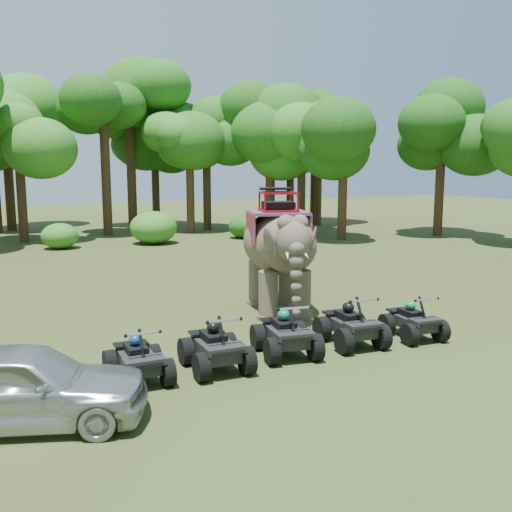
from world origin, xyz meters
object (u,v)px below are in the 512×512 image
at_px(atv_0, 138,353).
at_px(atv_1, 216,341).
at_px(parked_car, 22,385).
at_px(elephant, 278,251).
at_px(atv_2, 286,328).
at_px(atv_3, 351,319).
at_px(atv_4, 413,316).

relative_size(atv_0, atv_1, 0.93).
bearing_deg(parked_car, elephant, -36.74).
relative_size(atv_0, atv_2, 0.92).
height_order(parked_car, atv_2, parked_car).
xyz_separation_m(atv_0, atv_2, (3.47, 0.22, 0.05)).
xyz_separation_m(atv_0, atv_3, (5.26, 0.22, 0.05)).
relative_size(parked_car, atv_0, 2.61).
bearing_deg(parked_car, atv_1, -54.80).
distance_m(atv_0, atv_2, 3.48).
distance_m(atv_1, atv_3, 3.60).
bearing_deg(parked_car, atv_4, -63.92).
xyz_separation_m(parked_car, atv_4, (9.21, 1.22, -0.13)).
bearing_deg(atv_2, atv_4, 5.44).
bearing_deg(atv_1, atv_2, 8.10).
xyz_separation_m(parked_car, atv_1, (3.87, 1.16, -0.08)).
xyz_separation_m(elephant, atv_2, (-1.66, -3.69, -1.19)).
height_order(atv_3, atv_4, atv_3).
xyz_separation_m(atv_0, atv_1, (1.67, -0.01, 0.04)).
relative_size(atv_2, atv_4, 1.12).
bearing_deg(atv_1, atv_3, 4.62).
bearing_deg(atv_0, parked_car, -152.93).
height_order(atv_0, atv_4, atv_0).
distance_m(elephant, atv_0, 6.57).
xyz_separation_m(atv_1, atv_3, (3.59, 0.24, 0.01)).
bearing_deg(atv_4, parked_car, -168.47).
bearing_deg(atv_0, atv_1, -1.29).
bearing_deg(elephant, atv_2, -99.22).
relative_size(parked_car, atv_4, 2.68).
bearing_deg(atv_2, atv_1, -164.62).
bearing_deg(atv_3, atv_1, -172.85).
xyz_separation_m(elephant, atv_4, (1.88, -3.86, -1.26)).
distance_m(parked_car, atv_1, 4.04).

